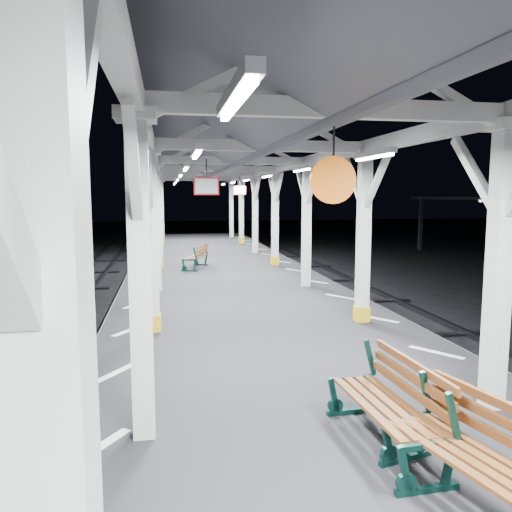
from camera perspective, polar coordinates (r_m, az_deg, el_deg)
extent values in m
plane|color=black|center=(8.06, 3.42, -18.70)|extent=(120.00, 120.00, 0.00)
cube|color=black|center=(7.86, 3.45, -15.41)|extent=(6.00, 50.00, 1.00)
cube|color=silver|center=(7.52, -15.46, -12.61)|extent=(1.00, 48.00, 0.01)
cube|color=silver|center=(8.57, 19.89, -10.32)|extent=(1.00, 48.00, 0.01)
cube|color=beige|center=(1.65, -20.41, 15.40)|extent=(0.10, 0.99, 0.99)
cube|color=beige|center=(5.14, -13.07, -3.21)|extent=(0.22, 0.22, 3.20)
cube|color=beige|center=(5.12, -13.61, 15.40)|extent=(0.40, 0.40, 0.12)
cube|color=beige|center=(5.62, -13.12, 9.42)|extent=(0.10, 0.99, 0.99)
cube|color=beige|center=(4.52, -13.83, 10.03)|extent=(0.10, 0.99, 0.99)
cube|color=beige|center=(9.10, -11.82, 1.22)|extent=(0.22, 0.22, 3.20)
cube|color=beige|center=(9.09, -12.09, 11.69)|extent=(0.40, 0.40, 0.12)
cube|color=gold|center=(9.35, -11.60, -7.47)|extent=(0.26, 0.26, 0.30)
cube|color=beige|center=(9.61, -11.90, 8.39)|extent=(0.10, 0.99, 0.99)
cube|color=beige|center=(8.51, -12.12, 8.57)|extent=(0.10, 0.99, 0.99)
cube|color=beige|center=(13.09, -11.33, 2.96)|extent=(0.22, 0.22, 3.20)
cube|color=beige|center=(13.08, -11.51, 10.23)|extent=(0.40, 0.40, 0.12)
cube|color=beige|center=(13.61, -11.41, 7.96)|extent=(0.10, 0.99, 0.99)
cube|color=beige|center=(12.51, -11.51, 8.05)|extent=(0.10, 0.99, 0.99)
cube|color=beige|center=(17.08, -11.07, 3.89)|extent=(0.22, 0.22, 3.20)
cube|color=beige|center=(17.07, -11.20, 9.46)|extent=(0.40, 0.40, 0.12)
cube|color=gold|center=(17.21, -10.96, -0.84)|extent=(0.26, 0.26, 0.30)
cube|color=beige|center=(17.61, -11.13, 7.72)|extent=(0.10, 0.99, 0.99)
cube|color=beige|center=(16.51, -11.19, 7.77)|extent=(0.10, 0.99, 0.99)
cube|color=beige|center=(21.08, -10.91, 4.46)|extent=(0.22, 0.22, 3.20)
cube|color=beige|center=(21.07, -11.01, 8.98)|extent=(0.40, 0.40, 0.12)
cube|color=beige|center=(21.61, -10.96, 7.57)|extent=(0.10, 0.99, 0.99)
cube|color=beige|center=(20.51, -11.00, 7.61)|extent=(0.10, 0.99, 0.99)
cube|color=beige|center=(25.07, -10.80, 4.86)|extent=(0.22, 0.22, 3.20)
cube|color=beige|center=(25.07, -10.89, 8.65)|extent=(0.40, 0.40, 0.12)
cube|color=gold|center=(25.16, -10.72, 1.62)|extent=(0.26, 0.26, 0.30)
cube|color=beige|center=(25.61, -10.84, 7.47)|extent=(0.10, 0.99, 0.99)
cube|color=beige|center=(24.51, -10.87, 7.50)|extent=(0.10, 0.99, 0.99)
cube|color=beige|center=(29.07, -10.72, 5.14)|extent=(0.22, 0.22, 3.20)
cube|color=beige|center=(29.07, -10.79, 8.41)|extent=(0.40, 0.40, 0.12)
cube|color=beige|center=(29.61, -10.76, 7.40)|extent=(0.10, 0.99, 0.99)
cube|color=beige|center=(28.51, -10.78, 7.42)|extent=(0.10, 0.99, 0.99)
cube|color=beige|center=(6.34, 25.98, -1.82)|extent=(0.22, 0.22, 3.20)
cube|color=beige|center=(6.32, 26.81, 13.21)|extent=(0.40, 0.40, 0.12)
cube|color=beige|center=(6.73, 23.73, 8.59)|extent=(0.10, 0.99, 0.99)
cube|color=beige|center=(9.83, 12.18, 1.63)|extent=(0.22, 0.22, 3.20)
cube|color=beige|center=(9.82, 12.43, 11.32)|extent=(0.40, 0.40, 0.12)
cube|color=gold|center=(10.06, 11.97, -6.44)|extent=(0.26, 0.26, 0.30)
cube|color=beige|center=(10.30, 11.18, 8.30)|extent=(0.10, 0.99, 0.99)
cube|color=beige|center=(9.29, 13.66, 8.39)|extent=(0.10, 0.99, 0.99)
cube|color=beige|center=(13.60, 5.78, 3.21)|extent=(0.22, 0.22, 3.20)
cube|color=beige|center=(13.60, 5.87, 10.21)|extent=(0.40, 0.40, 0.12)
cube|color=beige|center=(14.11, 5.23, 8.03)|extent=(0.10, 0.99, 0.99)
cube|color=beige|center=(13.05, 6.51, 8.09)|extent=(0.10, 0.99, 0.99)
cube|color=beige|center=(17.48, 2.19, 4.08)|extent=(0.22, 0.22, 3.20)
cube|color=beige|center=(17.47, 2.21, 9.53)|extent=(0.40, 0.40, 0.12)
cube|color=gold|center=(17.61, 2.17, -0.54)|extent=(0.26, 0.26, 0.30)
cube|color=beige|center=(18.00, 1.83, 7.83)|extent=(0.10, 0.99, 0.99)
cube|color=beige|center=(16.92, 2.61, 7.88)|extent=(0.10, 0.99, 0.99)
cube|color=beige|center=(21.40, -0.10, 4.63)|extent=(0.22, 0.22, 3.20)
cube|color=beige|center=(21.39, -0.10, 9.07)|extent=(0.40, 0.40, 0.12)
cube|color=beige|center=(21.92, -0.36, 7.69)|extent=(0.10, 0.99, 0.99)
cube|color=beige|center=(20.84, 0.16, 7.72)|extent=(0.10, 0.99, 0.99)
cube|color=beige|center=(25.35, -1.68, 5.00)|extent=(0.22, 0.22, 3.20)
cube|color=beige|center=(25.34, -1.70, 8.75)|extent=(0.40, 0.40, 0.12)
cube|color=gold|center=(25.44, -1.67, 1.80)|extent=(0.26, 0.26, 0.30)
cube|color=beige|center=(25.87, -1.87, 7.59)|extent=(0.10, 0.99, 0.99)
cube|color=beige|center=(24.79, -1.51, 7.61)|extent=(0.10, 0.99, 0.99)
cube|color=beige|center=(29.31, -2.84, 5.27)|extent=(0.22, 0.22, 3.20)
cube|color=beige|center=(29.30, -2.86, 8.51)|extent=(0.40, 0.40, 0.12)
cube|color=beige|center=(29.84, -2.99, 7.51)|extent=(0.10, 0.99, 0.99)
cube|color=beige|center=(28.75, -2.71, 7.53)|extent=(0.10, 0.99, 0.99)
cube|color=beige|center=(7.11, -12.66, 13.99)|extent=(0.18, 48.00, 0.24)
cube|color=beige|center=(8.03, 18.06, 13.00)|extent=(0.18, 48.00, 0.24)
cube|color=beige|center=(5.41, 8.95, 16.33)|extent=(4.20, 0.14, 0.20)
cube|color=beige|center=(9.26, 0.66, 12.50)|extent=(4.20, 0.14, 0.20)
cube|color=beige|center=(13.20, -2.65, 10.86)|extent=(4.20, 0.14, 0.20)
cube|color=beige|center=(17.16, -4.42, 9.96)|extent=(4.20, 0.14, 0.20)
cube|color=beige|center=(21.14, -5.52, 9.39)|extent=(4.20, 0.14, 0.20)
cube|color=beige|center=(25.13, -6.27, 9.00)|extent=(4.20, 0.14, 0.20)
cube|color=beige|center=(29.12, -6.81, 8.72)|extent=(4.20, 0.14, 0.20)
cube|color=beige|center=(7.48, 3.74, 20.95)|extent=(0.16, 48.00, 0.20)
cube|color=#4D4F55|center=(7.21, -6.92, 18.36)|extent=(2.80, 49.00, 1.45)
cube|color=#4D4F55|center=(7.81, 13.47, 17.34)|extent=(2.80, 49.00, 1.45)
cube|color=silver|center=(3.14, -2.30, 18.07)|extent=(0.10, 1.35, 0.08)
cube|color=white|center=(3.13, -2.30, 17.18)|extent=(0.05, 1.25, 0.05)
cube|color=silver|center=(7.09, -6.82, 11.85)|extent=(0.10, 1.35, 0.08)
cube|color=white|center=(7.09, -6.81, 11.45)|extent=(0.05, 1.25, 0.05)
cube|color=silver|center=(11.08, -8.05, 10.08)|extent=(0.10, 1.35, 0.08)
cube|color=white|center=(11.08, -8.05, 9.82)|extent=(0.05, 1.25, 0.05)
cube|color=silver|center=(15.07, -8.63, 9.24)|extent=(0.10, 1.35, 0.08)
cube|color=white|center=(15.07, -8.62, 9.05)|extent=(0.05, 1.25, 0.05)
cube|color=silver|center=(19.07, -8.96, 8.76)|extent=(0.10, 1.35, 0.08)
cube|color=white|center=(19.07, -8.96, 8.61)|extent=(0.05, 1.25, 0.05)
cube|color=silver|center=(23.07, -9.18, 8.44)|extent=(0.10, 1.35, 0.08)
cube|color=white|center=(23.06, -9.17, 8.31)|extent=(0.05, 1.25, 0.05)
cube|color=silver|center=(27.06, -9.33, 8.21)|extent=(0.10, 1.35, 0.08)
cube|color=white|center=(27.06, -9.33, 8.11)|extent=(0.05, 1.25, 0.05)
cube|color=silver|center=(7.70, 13.29, 11.33)|extent=(0.10, 1.35, 0.08)
cube|color=white|center=(7.70, 13.28, 10.96)|extent=(0.05, 1.25, 0.05)
cube|color=silver|center=(11.48, 5.24, 10.01)|extent=(0.10, 1.35, 0.08)
cube|color=white|center=(11.47, 5.24, 9.76)|extent=(0.05, 1.25, 0.05)
cube|color=silver|center=(15.37, 1.24, 9.28)|extent=(0.10, 1.35, 0.08)
cube|color=white|center=(15.36, 1.24, 9.09)|extent=(0.05, 1.25, 0.05)
cube|color=silver|center=(19.30, -1.13, 8.82)|extent=(0.10, 1.35, 0.08)
cube|color=white|center=(19.30, -1.13, 8.67)|extent=(0.05, 1.25, 0.05)
cube|color=silver|center=(23.26, -2.69, 8.51)|extent=(0.10, 1.35, 0.08)
cube|color=white|center=(23.26, -2.69, 8.38)|extent=(0.05, 1.25, 0.05)
cube|color=silver|center=(27.23, -3.79, 8.28)|extent=(0.10, 1.35, 0.08)
cube|color=white|center=(27.23, -3.79, 8.18)|extent=(0.05, 1.25, 0.05)
cylinder|color=black|center=(5.37, 8.88, 12.85)|extent=(0.02, 0.02, 0.30)
cylinder|color=#DC5D0C|center=(5.34, 8.80, 8.58)|extent=(0.50, 0.04, 0.50)
cylinder|color=black|center=(10.09, -5.70, 9.96)|extent=(0.02, 0.02, 0.36)
cube|color=red|center=(10.08, -5.67, 7.95)|extent=(0.50, 0.03, 0.35)
cube|color=white|center=(10.08, -5.67, 7.95)|extent=(0.44, 0.04, 0.29)
cylinder|color=black|center=(19.77, -1.89, 8.54)|extent=(0.02, 0.02, 0.36)
cube|color=red|center=(19.76, -1.88, 7.51)|extent=(0.50, 0.03, 0.35)
cube|color=white|center=(19.76, -1.88, 7.51)|extent=(0.44, 0.05, 0.29)
cube|color=black|center=(33.09, 18.29, 3.48)|extent=(0.20, 0.20, 3.30)
sphere|color=silver|center=(27.91, 24.29, 5.84)|extent=(0.20, 0.20, 0.20)
sphere|color=silver|center=(33.04, 18.40, 6.19)|extent=(0.20, 0.20, 0.20)
cube|color=#0B2C26|center=(5.26, 16.71, -21.26)|extent=(0.58, 0.19, 0.06)
cube|color=#0B2C26|center=(5.05, 14.81, -19.98)|extent=(0.16, 0.08, 0.45)
cube|color=#0B2C26|center=(5.29, 18.49, -18.83)|extent=(0.14, 0.08, 0.45)
cube|color=#0B2C26|center=(5.13, 18.85, -14.48)|extent=(0.16, 0.08, 0.42)
cube|color=brown|center=(4.46, 21.64, -21.07)|extent=(0.41, 1.45, 0.03)
cube|color=brown|center=(4.54, 22.85, -20.59)|extent=(0.41, 1.45, 0.03)
cube|color=brown|center=(4.62, 24.01, -20.13)|extent=(0.41, 1.45, 0.03)
cube|color=brown|center=(4.70, 25.12, -19.67)|extent=(0.41, 1.45, 0.03)
cube|color=brown|center=(4.69, 25.79, -17.94)|extent=(0.37, 1.44, 0.09)
cube|color=brown|center=(4.66, 26.04, -16.47)|extent=(0.37, 1.44, 0.09)
cube|color=brown|center=(4.62, 26.29, -14.97)|extent=(0.37, 1.44, 0.09)
cube|color=#0B2C26|center=(4.86, 18.95, -23.92)|extent=(0.59, 0.09, 0.06)
cube|color=#0B2C26|center=(4.66, 16.62, -22.46)|extent=(0.15, 0.06, 0.45)
cube|color=#0B2C26|center=(4.86, 21.16, -21.37)|extent=(0.14, 0.06, 0.45)
cube|color=#0B2C26|center=(4.68, 21.61, -16.66)|extent=(0.16, 0.06, 0.43)
cube|color=#0B2C26|center=(6.08, 10.83, -17.03)|extent=(0.59, 0.09, 0.06)
cube|color=#0B2C26|center=(5.93, 8.89, -15.59)|extent=(0.15, 0.06, 0.45)
cube|color=#0B2C26|center=(6.08, 12.62, -15.08)|extent=(0.14, 0.06, 0.45)
cube|color=#0B2C26|center=(5.95, 12.91, -11.20)|extent=(0.16, 0.06, 0.43)
cube|color=brown|center=(5.19, 12.48, -16.48)|extent=(0.16, 1.49, 0.03)
cube|color=brown|center=(5.25, 13.79, -16.27)|extent=(0.16, 1.49, 0.03)
cube|color=brown|center=(5.30, 15.07, -16.06)|extent=(0.16, 1.49, 0.03)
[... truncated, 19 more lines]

